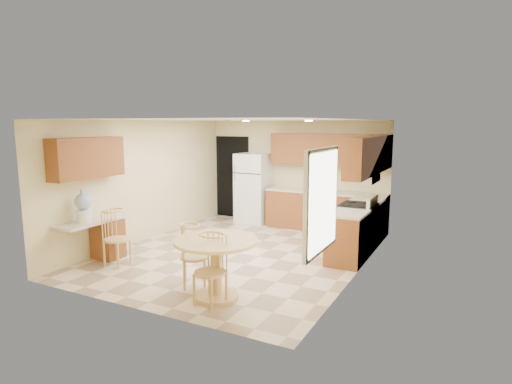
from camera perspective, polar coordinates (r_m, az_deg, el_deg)
The scene contains 30 objects.
floor at distance 8.18m, azimuth -2.26°, elevation -8.18°, with size 5.50×5.50×0.00m, color beige.
ceiling at distance 7.81m, azimuth -2.38°, elevation 9.61°, with size 4.50×5.50×0.02m, color white.
wall_back at distance 10.36m, azimuth 5.24°, elevation 2.55°, with size 4.50×0.02×2.50m, color beige.
wall_front at distance 5.72m, azimuth -16.12°, elevation -3.24°, with size 4.50×0.02×2.50m, color beige.
wall_left at distance 9.21m, azimuth -14.57°, elevation 1.46°, with size 0.02×5.50×2.50m, color beige.
wall_right at distance 7.07m, azimuth 13.73°, elevation -0.79°, with size 0.02×5.50×2.50m, color beige.
doorway at distance 11.14m, azimuth -3.17°, elevation 2.01°, with size 0.90×0.02×2.10m, color black.
base_cab_back at distance 9.91m, azimuth 9.21°, elevation -2.61°, with size 2.75×0.60×0.87m, color brown.
counter_back at distance 9.83m, azimuth 9.28°, elevation -0.01°, with size 2.75×0.63×0.04m, color beige.
base_cab_right_a at distance 9.07m, azimuth 14.49°, elevation -3.89°, with size 0.60×0.59×0.87m, color brown.
counter_right_a at distance 8.98m, azimuth 14.61°, elevation -1.06°, with size 0.63×0.59×0.04m, color beige.
base_cab_right_b at distance 7.70m, azimuth 12.03°, elevation -6.13°, with size 0.60×0.80×0.87m, color brown.
counter_right_b at distance 7.59m, azimuth 12.15°, elevation -2.82°, with size 0.63×0.80×0.04m, color beige.
upper_cab_back at distance 9.85m, azimuth 9.67°, elevation 5.62°, with size 2.75×0.33×0.70m, color brown.
upper_cab_right at distance 8.21m, azimuth 14.79°, elevation 4.75°, with size 0.33×2.42×0.70m, color brown.
upper_cab_left at distance 7.92m, azimuth -21.60°, elevation 4.25°, with size 0.33×1.40×0.70m, color brown.
sink at distance 9.83m, azimuth 9.14°, elevation 0.13°, with size 0.78×0.44×0.01m, color silver.
range_hood at distance 8.24m, azimuth 14.05°, elevation 1.79°, with size 0.50×0.76×0.14m, color silver.
desk_pedestal at distance 8.29m, azimuth -19.14°, elevation -5.89°, with size 0.48×0.42×0.72m, color brown.
desk_top at distance 7.95m, azimuth -21.27°, elevation -3.74°, with size 0.50×1.20×0.04m, color beige.
window at distance 5.28m, azimuth 8.80°, elevation -1.22°, with size 0.06×1.12×1.30m.
can_light_a at distance 9.10m, azimuth -1.35°, elevation 9.46°, with size 0.14×0.14×0.02m, color white.
can_light_b at distance 8.52m, azimuth 7.05°, elevation 9.41°, with size 0.14×0.14×0.02m, color white.
refrigerator at distance 10.49m, azimuth -0.32°, elevation 0.51°, with size 0.76×0.74×1.71m.
stove at distance 8.43m, azimuth 13.30°, elevation -4.60°, with size 0.65×0.76×1.09m.
dining_table at distance 6.03m, azimuth -5.35°, elevation -9.03°, with size 1.16×1.16×0.86m.
chair_table_a at distance 6.45m, azimuth -8.73°, elevation -7.73°, with size 0.42×0.53×0.95m.
chair_table_b at distance 5.74m, azimuth -6.68°, elevation -9.68°, with size 0.43×0.43×0.97m.
chair_desk at distance 7.70m, azimuth -18.62°, elevation -5.24°, with size 0.43×0.55×0.96m.
water_crock at distance 7.82m, azimuth -22.03°, elevation -1.90°, with size 0.28×0.28×0.58m.
Camera 1 is at (3.87, -6.78, 2.45)m, focal length 30.00 mm.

